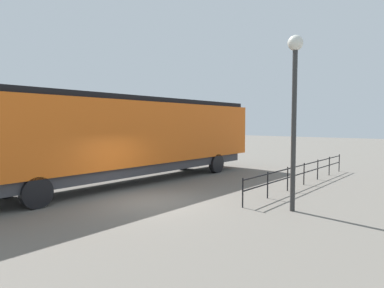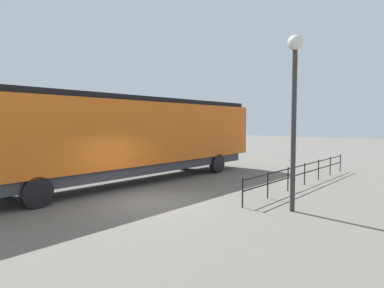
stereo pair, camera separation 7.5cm
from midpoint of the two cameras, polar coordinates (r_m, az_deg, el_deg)
The scene contains 4 objects.
ground_plane at distance 12.85m, azimuth -7.37°, elevation -9.61°, with size 120.00×120.00×0.00m, color #666059.
locomotive at distance 16.99m, azimuth -8.42°, elevation 1.51°, with size 2.82×16.62×4.14m.
lamp_post at distance 11.63m, azimuth 17.01°, elevation 8.74°, with size 0.50×0.50×5.75m.
platform_fence at distance 16.86m, azimuth 18.53°, elevation -4.25°, with size 0.05×11.23×1.04m.
Camera 2 is at (9.20, -8.49, 2.93)m, focal length 31.73 mm.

